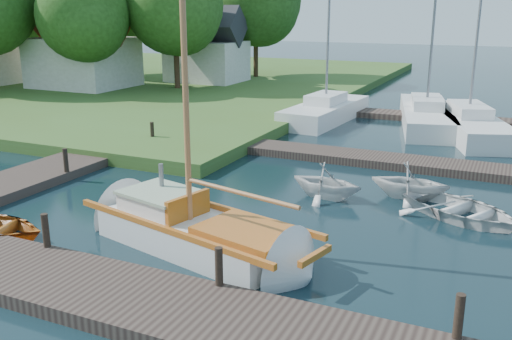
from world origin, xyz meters
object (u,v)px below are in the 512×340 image
at_px(tender_c, 462,206).
at_px(tree_5, 15,10).
at_px(tender_b, 327,179).
at_px(marina_boat_2, 468,122).
at_px(house_c, 207,52).
at_px(mooring_post_5, 152,132).
at_px(tender_d, 410,179).
at_px(mooring_post_1, 46,230).
at_px(tree_3, 175,4).
at_px(mooring_post_3, 459,316).
at_px(marina_boat_1, 426,114).
at_px(sailboat, 201,236).
at_px(mooring_post_4, 66,160).
at_px(tree_2, 83,14).
at_px(mooring_post_2, 219,266).
at_px(marina_boat_0, 326,110).
at_px(house_a, 82,49).

height_order(tender_c, tree_5, tree_5).
relative_size(tender_b, marina_boat_2, 0.20).
relative_size(tender_b, house_c, 0.43).
height_order(mooring_post_5, tender_d, tender_d).
bearing_deg(mooring_post_1, tree_3, 115.51).
height_order(mooring_post_3, marina_boat_1, marina_boat_1).
height_order(mooring_post_5, sailboat, sailboat).
height_order(tender_b, house_c, house_c).
bearing_deg(tree_3, mooring_post_1, -64.49).
height_order(marina_boat_1, marina_boat_2, marina_boat_2).
height_order(mooring_post_4, house_c, house_c).
relative_size(mooring_post_3, tree_2, 0.10).
height_order(mooring_post_5, tender_b, tender_b).
distance_m(mooring_post_3, sailboat, 6.37).
relative_size(mooring_post_2, tender_d, 0.34).
xyz_separation_m(mooring_post_4, marina_boat_0, (4.62, 13.68, -0.12)).
xyz_separation_m(mooring_post_2, marina_boat_2, (3.05, 18.32, -0.13)).
bearing_deg(mooring_post_1, mooring_post_4, 128.66).
xyz_separation_m(mooring_post_5, marina_boat_1, (9.47, 9.66, -0.14)).
bearing_deg(house_c, tender_b, -52.37).
relative_size(mooring_post_5, marina_boat_2, 0.07).
relative_size(marina_boat_1, marina_boat_2, 0.89).
xyz_separation_m(mooring_post_1, tree_2, (-15.00, 19.05, 4.55)).
height_order(tender_c, marina_boat_2, marina_boat_2).
bearing_deg(tender_d, tender_c, -125.68).
bearing_deg(mooring_post_4, marina_boat_2, 49.07).
bearing_deg(mooring_post_1, mooring_post_2, 0.00).
xyz_separation_m(tender_d, house_a, (-23.79, 13.06, 2.35)).
bearing_deg(mooring_post_3, tender_b, 123.15).
bearing_deg(tender_c, mooring_post_2, 179.46).
relative_size(mooring_post_5, house_a, 0.13).
bearing_deg(tree_2, tender_c, -27.67).
height_order(mooring_post_2, tender_c, mooring_post_2).
xyz_separation_m(tender_c, house_c, (-19.41, 20.23, 2.23)).
height_order(mooring_post_4, house_a, house_a).
relative_size(tender_c, marina_boat_0, 0.30).
xyz_separation_m(mooring_post_1, tree_3, (-11.00, 23.05, 5.11)).
height_order(mooring_post_4, marina_boat_2, marina_boat_2).
relative_size(mooring_post_5, tender_c, 0.23).
distance_m(mooring_post_1, tree_2, 24.67).
xyz_separation_m(mooring_post_1, tree_5, (-27.00, 25.05, 4.72)).
bearing_deg(tender_d, tree_2, 63.12).
distance_m(tender_d, tree_5, 38.18).
relative_size(marina_boat_1, house_c, 1.89).
height_order(tender_d, marina_boat_1, marina_boat_1).
bearing_deg(mooring_post_4, tree_3, 111.19).
height_order(mooring_post_1, tree_3, tree_3).
height_order(tree_2, tree_5, tree_5).
bearing_deg(marina_boat_2, mooring_post_4, 120.02).
distance_m(marina_boat_1, tree_3, 17.61).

